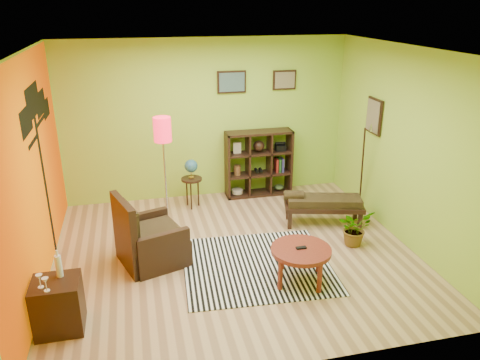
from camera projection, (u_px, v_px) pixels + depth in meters
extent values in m
plane|color=tan|center=(235.00, 254.00, 6.64)|extent=(5.00, 5.00, 0.00)
cube|color=#9ECD3B|center=(206.00, 120.00, 8.17)|extent=(5.00, 0.04, 2.80)
cube|color=#9ECD3B|center=(290.00, 241.00, 4.09)|extent=(5.00, 0.04, 2.80)
cube|color=#9ECD3B|center=(31.00, 175.00, 5.60)|extent=(0.04, 4.50, 2.80)
cube|color=#9ECD3B|center=(405.00, 147.00, 6.66)|extent=(0.04, 4.50, 2.80)
cube|color=white|center=(234.00, 50.00, 5.63)|extent=(5.00, 4.50, 0.04)
cube|color=#E76100|center=(33.00, 175.00, 5.60)|extent=(0.01, 4.45, 2.75)
cube|color=black|center=(46.00, 186.00, 6.23)|extent=(0.01, 0.14, 2.10)
cube|color=black|center=(26.00, 121.00, 5.42)|extent=(0.01, 0.65, 0.32)
cube|color=black|center=(33.00, 101.00, 5.87)|extent=(0.01, 0.85, 0.40)
cube|color=black|center=(41.00, 103.00, 6.37)|extent=(0.01, 0.70, 0.32)
cube|color=black|center=(46.00, 109.00, 6.75)|extent=(0.01, 0.50, 0.26)
cube|color=black|center=(232.00, 82.00, 8.01)|extent=(0.50, 0.03, 0.38)
cube|color=slate|center=(232.00, 82.00, 7.99)|extent=(0.44, 0.01, 0.32)
cube|color=black|center=(284.00, 80.00, 8.21)|extent=(0.42, 0.03, 0.34)
cube|color=#8C815D|center=(285.00, 80.00, 8.19)|extent=(0.36, 0.01, 0.28)
cube|color=black|center=(374.00, 116.00, 7.38)|extent=(0.03, 0.44, 0.56)
cube|color=#8C815D|center=(373.00, 116.00, 7.38)|extent=(0.01, 0.38, 0.50)
cylinder|color=black|center=(362.00, 168.00, 7.67)|extent=(0.23, 0.34, 1.46)
cone|color=silver|center=(371.00, 127.00, 7.27)|extent=(0.08, 0.09, 0.16)
cube|color=white|center=(257.00, 265.00, 6.33)|extent=(2.07, 1.89, 0.01)
cylinder|color=maroon|center=(301.00, 250.00, 5.84)|extent=(0.76, 0.76, 0.05)
cylinder|color=maroon|center=(319.00, 258.00, 6.12)|extent=(0.06, 0.06, 0.41)
cylinder|color=maroon|center=(282.00, 256.00, 6.18)|extent=(0.06, 0.06, 0.41)
cylinder|color=maroon|center=(320.00, 278.00, 5.68)|extent=(0.06, 0.06, 0.41)
cylinder|color=maroon|center=(280.00, 275.00, 5.74)|extent=(0.06, 0.06, 0.41)
cube|color=black|center=(301.00, 248.00, 5.83)|extent=(0.13, 0.05, 0.02)
cube|color=black|center=(154.00, 249.00, 6.40)|extent=(0.99, 0.98, 0.36)
cube|color=black|center=(125.00, 235.00, 6.11)|extent=(0.33, 0.76, 0.99)
cube|color=black|center=(164.00, 253.00, 6.07)|extent=(0.71, 0.31, 0.58)
cube|color=black|center=(144.00, 231.00, 6.66)|extent=(0.71, 0.31, 0.58)
cube|color=#FAC868|center=(155.00, 232.00, 6.33)|extent=(0.79, 0.78, 0.13)
cube|color=#FAC868|center=(129.00, 221.00, 6.08)|extent=(0.26, 0.57, 0.45)
cube|color=black|center=(58.00, 305.00, 5.03)|extent=(0.50, 0.46, 0.59)
cylinder|color=white|center=(59.00, 266.00, 4.98)|extent=(0.07, 0.07, 0.25)
cylinder|color=white|center=(57.00, 253.00, 4.92)|extent=(0.02, 0.02, 0.07)
cylinder|color=white|center=(41.00, 287.00, 4.82)|extent=(0.06, 0.06, 0.01)
cylinder|color=white|center=(40.00, 283.00, 4.80)|extent=(0.01, 0.01, 0.09)
cone|color=white|center=(39.00, 277.00, 4.78)|extent=(0.07, 0.07, 0.06)
cylinder|color=white|center=(47.00, 291.00, 4.76)|extent=(0.06, 0.06, 0.01)
cylinder|color=white|center=(46.00, 286.00, 4.75)|extent=(0.01, 0.01, 0.09)
cone|color=white|center=(45.00, 281.00, 4.72)|extent=(0.07, 0.07, 0.06)
cylinder|color=silver|center=(168.00, 228.00, 7.36)|extent=(0.27, 0.27, 0.03)
cylinder|color=silver|center=(165.00, 179.00, 7.06)|extent=(0.02, 0.02, 1.66)
cylinder|color=red|center=(162.00, 129.00, 6.78)|extent=(0.26, 0.26, 0.36)
cylinder|color=black|center=(192.00, 179.00, 7.96)|extent=(0.35, 0.35, 0.04)
cylinder|color=black|center=(198.00, 192.00, 8.10)|extent=(0.03, 0.03, 0.49)
cylinder|color=black|center=(187.00, 192.00, 8.11)|extent=(0.03, 0.03, 0.49)
cylinder|color=black|center=(191.00, 196.00, 7.95)|extent=(0.03, 0.03, 0.49)
cylinder|color=gold|center=(191.00, 177.00, 7.95)|extent=(0.09, 0.09, 0.02)
cylinder|color=gold|center=(191.00, 174.00, 7.93)|extent=(0.01, 0.01, 0.09)
sphere|color=#1E3DA6|center=(191.00, 166.00, 7.87)|extent=(0.22, 0.22, 0.22)
cube|color=black|center=(227.00, 166.00, 8.33)|extent=(0.04, 0.35, 1.20)
cube|color=black|center=(289.00, 161.00, 8.58)|extent=(0.04, 0.35, 1.20)
cube|color=black|center=(258.00, 193.00, 8.66)|extent=(1.20, 0.35, 0.04)
cube|color=black|center=(259.00, 132.00, 8.25)|extent=(1.20, 0.35, 0.04)
cube|color=black|center=(248.00, 164.00, 8.41)|extent=(0.03, 0.33, 1.12)
cube|color=black|center=(269.00, 163.00, 8.50)|extent=(0.03, 0.33, 1.12)
cube|color=black|center=(259.00, 174.00, 8.53)|extent=(1.12, 0.33, 0.03)
cube|color=black|center=(259.00, 153.00, 8.38)|extent=(1.12, 0.33, 0.03)
cylinder|color=#BDAA90|center=(237.00, 191.00, 8.55)|extent=(0.20, 0.20, 0.07)
sphere|color=black|center=(259.00, 146.00, 8.34)|extent=(0.20, 0.20, 0.20)
cube|color=black|center=(280.00, 148.00, 8.44)|extent=(0.18, 0.15, 0.10)
cylinder|color=black|center=(256.00, 170.00, 8.49)|extent=(0.06, 0.12, 0.06)
cylinder|color=black|center=(261.00, 170.00, 8.51)|extent=(0.06, 0.12, 0.06)
ellipsoid|color=#384C26|center=(279.00, 187.00, 8.72)|extent=(0.18, 0.18, 0.09)
cylinder|color=brown|center=(237.00, 170.00, 8.41)|extent=(0.12, 0.12, 0.18)
cube|color=#BDAA90|center=(237.00, 148.00, 8.25)|extent=(0.14, 0.03, 0.20)
cube|color=maroon|center=(276.00, 165.00, 8.55)|extent=(0.04, 0.18, 0.26)
cube|color=#1E4C1E|center=(279.00, 165.00, 8.56)|extent=(0.04, 0.18, 0.26)
cube|color=navy|center=(282.00, 165.00, 8.57)|extent=(0.04, 0.18, 0.26)
cube|color=black|center=(324.00, 206.00, 7.40)|extent=(1.30, 0.74, 0.07)
cube|color=#FAC868|center=(324.00, 201.00, 7.37)|extent=(1.21, 0.66, 0.12)
cylinder|color=#FAC868|center=(294.00, 195.00, 7.35)|extent=(0.34, 0.23, 0.16)
cube|color=black|center=(355.00, 212.00, 7.62)|extent=(0.08, 0.08, 0.27)
cube|color=black|center=(288.00, 211.00, 7.64)|extent=(0.08, 0.08, 0.27)
cube|color=black|center=(360.00, 221.00, 7.29)|extent=(0.08, 0.08, 0.27)
cube|color=black|center=(290.00, 221.00, 7.31)|extent=(0.08, 0.08, 0.27)
imported|color=#26661E|center=(354.00, 231.00, 6.82)|extent=(0.65, 0.68, 0.42)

